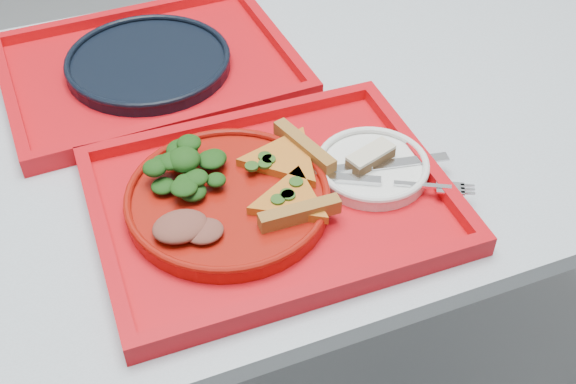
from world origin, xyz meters
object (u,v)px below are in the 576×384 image
object	(u,v)px
dinner_plate	(228,201)
navy_plate	(149,64)
tray_main	(271,203)
tray_far	(150,71)
dessert_bar	(371,157)

from	to	relation	value
dinner_plate	navy_plate	bearing A→B (deg)	93.31
tray_main	navy_plate	size ratio (longest dim) A/B	1.73
dinner_plate	tray_main	bearing A→B (deg)	-10.30
tray_main	dinner_plate	bearing A→B (deg)	170.62
tray_far	dessert_bar	world-z (taller)	dessert_bar
tray_far	dinner_plate	distance (m)	0.35
dinner_plate	dessert_bar	size ratio (longest dim) A/B	3.54
tray_main	tray_far	size ratio (longest dim) A/B	1.00
tray_main	navy_plate	distance (m)	0.36
dinner_plate	dessert_bar	xyz separation A→B (m)	(0.20, -0.00, 0.01)
tray_main	dessert_bar	size ratio (longest dim) A/B	6.13
tray_main	tray_far	bearing A→B (deg)	102.81
tray_main	tray_far	world-z (taller)	same
tray_main	navy_plate	xyz separation A→B (m)	(-0.08, 0.36, 0.01)
dinner_plate	dessert_bar	distance (m)	0.20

